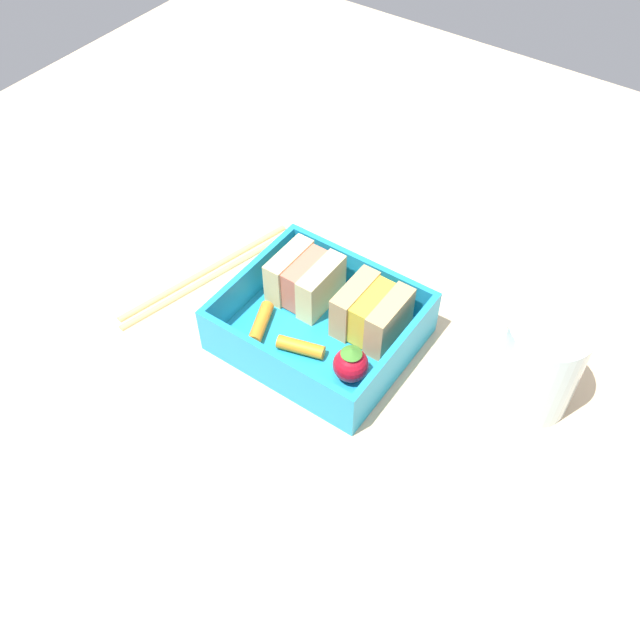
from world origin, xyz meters
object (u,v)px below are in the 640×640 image
(drinking_glass, at_px, (539,365))
(strawberry_far_left, at_px, (351,364))
(chopstick_pair, at_px, (209,272))
(carrot_stick_left, at_px, (297,345))
(carrot_stick_far_left, at_px, (261,323))
(sandwich_center_left, at_px, (372,313))
(sandwich_left, at_px, (305,279))

(drinking_glass, bearing_deg, strawberry_far_left, -150.18)
(chopstick_pair, xyz_separation_m, drinking_glass, (0.33, 0.04, 0.04))
(carrot_stick_left, height_order, strawberry_far_left, strawberry_far_left)
(drinking_glass, bearing_deg, carrot_stick_far_left, -161.62)
(carrot_stick_left, xyz_separation_m, drinking_glass, (0.19, 0.08, 0.03))
(carrot_stick_left, bearing_deg, carrot_stick_far_left, 176.75)
(drinking_glass, bearing_deg, sandwich_center_left, -171.79)
(carrot_stick_far_left, distance_m, chopstick_pair, 0.10)
(carrot_stick_far_left, xyz_separation_m, chopstick_pair, (-0.09, 0.03, -0.01))
(sandwich_center_left, distance_m, carrot_stick_left, 0.07)
(strawberry_far_left, relative_size, chopstick_pair, 0.18)
(carrot_stick_far_left, xyz_separation_m, drinking_glass, (0.23, 0.08, 0.03))
(carrot_stick_far_left, height_order, strawberry_far_left, strawberry_far_left)
(sandwich_center_left, relative_size, carrot_stick_far_left, 1.26)
(sandwich_left, height_order, drinking_glass, drinking_glass)
(carrot_stick_far_left, bearing_deg, sandwich_center_left, 33.64)
(sandwich_center_left, relative_size, strawberry_far_left, 1.53)
(chopstick_pair, bearing_deg, drinking_glass, 7.66)
(sandwich_center_left, height_order, carrot_stick_far_left, sandwich_center_left)
(carrot_stick_far_left, bearing_deg, drinking_glass, 18.38)
(carrot_stick_far_left, bearing_deg, chopstick_pair, 160.51)
(sandwich_center_left, xyz_separation_m, chopstick_pair, (-0.18, -0.02, -0.03))
(carrot_stick_far_left, height_order, chopstick_pair, carrot_stick_far_left)
(strawberry_far_left, bearing_deg, sandwich_left, 147.81)
(sandwich_left, relative_size, chopstick_pair, 0.28)
(chopstick_pair, height_order, drinking_glass, drinking_glass)
(strawberry_far_left, distance_m, chopstick_pair, 0.20)
(sandwich_left, height_order, strawberry_far_left, sandwich_left)
(carrot_stick_far_left, relative_size, strawberry_far_left, 1.21)
(carrot_stick_far_left, height_order, drinking_glass, drinking_glass)
(sandwich_center_left, height_order, strawberry_far_left, sandwich_center_left)
(chopstick_pair, bearing_deg, sandwich_left, 12.17)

